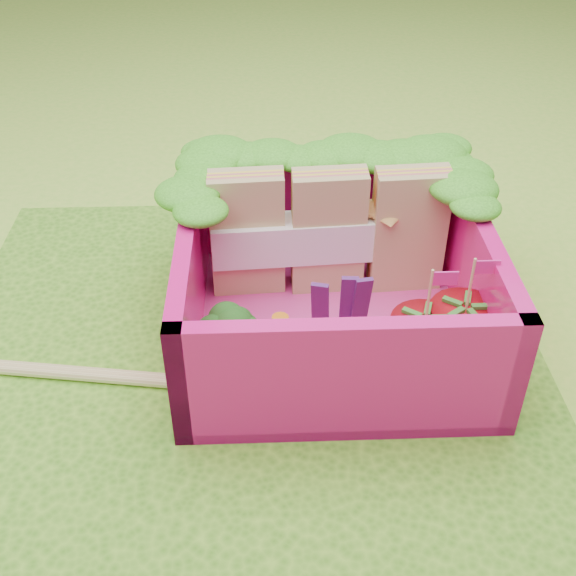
% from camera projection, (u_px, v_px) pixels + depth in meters
% --- Properties ---
extents(ground, '(14.00, 14.00, 0.00)m').
position_uv_depth(ground, '(245.00, 358.00, 3.17)').
color(ground, '#8FD63C').
rests_on(ground, ground).
extents(placemat, '(2.60, 2.60, 0.03)m').
position_uv_depth(placemat, '(244.00, 355.00, 3.16)').
color(placemat, '#4A8F20').
rests_on(placemat, ground).
extents(bento_floor, '(1.30, 1.30, 0.05)m').
position_uv_depth(bento_floor, '(331.00, 327.00, 3.26)').
color(bento_floor, '#DE3892').
rests_on(bento_floor, placemat).
extents(bento_box, '(1.30, 1.30, 0.55)m').
position_uv_depth(bento_box, '(334.00, 282.00, 3.11)').
color(bento_box, '#F0147F').
rests_on(bento_box, placemat).
extents(lettuce_ruffle, '(1.43, 0.83, 0.11)m').
position_uv_depth(lettuce_ruffle, '(327.00, 161.00, 3.31)').
color(lettuce_ruffle, '#328217').
rests_on(lettuce_ruffle, bento_box).
extents(sandwich_stack, '(1.08, 0.24, 0.59)m').
position_uv_depth(sandwich_stack, '(330.00, 232.00, 3.31)').
color(sandwich_stack, tan).
rests_on(sandwich_stack, bento_floor).
extents(broccoli, '(0.32, 0.32, 0.25)m').
position_uv_depth(broccoli, '(233.00, 334.00, 2.91)').
color(broccoli, '#598E45').
rests_on(broccoli, bento_floor).
extents(carrot_sticks, '(0.18, 0.17, 0.24)m').
position_uv_depth(carrot_sticks, '(267.00, 348.00, 2.92)').
color(carrot_sticks, orange).
rests_on(carrot_sticks, bento_floor).
extents(purple_wedges, '(0.24, 0.07, 0.38)m').
position_uv_depth(purple_wedges, '(343.00, 311.00, 3.00)').
color(purple_wedges, '#4A1C62').
rests_on(purple_wedges, bento_floor).
extents(strawberry_left, '(0.28, 0.28, 0.52)m').
position_uv_depth(strawberry_left, '(422.00, 346.00, 2.90)').
color(strawberry_left, red).
rests_on(strawberry_left, bento_floor).
extents(strawberry_right, '(0.29, 0.29, 0.53)m').
position_uv_depth(strawberry_right, '(461.00, 336.00, 2.94)').
color(strawberry_right, red).
rests_on(strawberry_right, bento_floor).
extents(snap_peas, '(0.62, 0.56, 0.05)m').
position_uv_depth(snap_peas, '(428.00, 350.00, 3.06)').
color(snap_peas, '#59A132').
rests_on(snap_peas, bento_floor).
extents(chopsticks, '(2.16, 0.39, 0.05)m').
position_uv_depth(chopsticks, '(29.00, 369.00, 3.04)').
color(chopsticks, tan).
rests_on(chopsticks, placemat).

